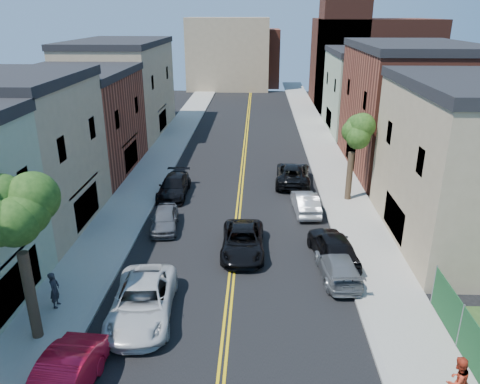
# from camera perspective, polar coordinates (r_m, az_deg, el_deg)

# --- Properties ---
(sidewalk_left) EXTENTS (3.20, 100.00, 0.15)m
(sidewalk_left) POSITION_cam_1_polar(r_m,az_deg,el_deg) (44.59, -9.77, 4.24)
(sidewalk_left) COLOR gray
(sidewalk_left) RESTS_ON ground
(sidewalk_right) EXTENTS (3.20, 100.00, 0.15)m
(sidewalk_right) POSITION_cam_1_polar(r_m,az_deg,el_deg) (44.15, 10.79, 4.00)
(sidewalk_right) COLOR gray
(sidewalk_right) RESTS_ON ground
(curb_left) EXTENTS (0.30, 100.00, 0.15)m
(curb_left) POSITION_cam_1_polar(r_m,az_deg,el_deg) (44.27, -7.55, 4.24)
(curb_left) COLOR gray
(curb_left) RESTS_ON ground
(curb_right) EXTENTS (0.30, 100.00, 0.15)m
(curb_right) POSITION_cam_1_polar(r_m,az_deg,el_deg) (43.92, 8.52, 4.05)
(curb_right) COLOR gray
(curb_right) RESTS_ON ground
(bldg_left_tan_near) EXTENTS (9.00, 10.00, 9.00)m
(bldg_left_tan_near) POSITION_cam_1_polar(r_m,az_deg,el_deg) (31.88, -26.53, 3.70)
(bldg_left_tan_near) COLOR #998466
(bldg_left_tan_near) RESTS_ON ground
(bldg_left_brick) EXTENTS (9.00, 12.00, 8.00)m
(bldg_left_brick) POSITION_cam_1_polar(r_m,az_deg,el_deg) (41.64, -19.53, 7.71)
(bldg_left_brick) COLOR brown
(bldg_left_brick) RESTS_ON ground
(bldg_left_tan_far) EXTENTS (9.00, 16.00, 9.50)m
(bldg_left_tan_far) POSITION_cam_1_polar(r_m,az_deg,el_deg) (54.53, -14.40, 12.03)
(bldg_left_tan_far) COLOR #998466
(bldg_left_tan_far) RESTS_ON ground
(bldg_right_tan) EXTENTS (9.00, 12.00, 9.00)m
(bldg_right_tan) POSITION_cam_1_polar(r_m,az_deg,el_deg) (29.92, 27.35, 2.51)
(bldg_right_tan) COLOR #998466
(bldg_right_tan) RESTS_ON ground
(bldg_right_brick) EXTENTS (9.00, 14.00, 10.00)m
(bldg_right_brick) POSITION_cam_1_polar(r_m,az_deg,el_deg) (42.46, 19.90, 9.30)
(bldg_right_brick) COLOR brown
(bldg_right_brick) RESTS_ON ground
(bldg_right_palegrn) EXTENTS (9.00, 12.00, 8.50)m
(bldg_right_palegrn) POSITION_cam_1_polar(r_m,az_deg,el_deg) (55.89, 15.68, 11.61)
(bldg_right_palegrn) COLOR gray
(bldg_right_palegrn) RESTS_ON ground
(church) EXTENTS (16.20, 14.20, 22.60)m
(church) POSITION_cam_1_polar(r_m,az_deg,el_deg) (70.65, 15.11, 16.00)
(church) COLOR #4C2319
(church) RESTS_ON ground
(backdrop_left) EXTENTS (14.00, 8.00, 12.00)m
(backdrop_left) POSITION_cam_1_polar(r_m,az_deg,el_deg) (84.16, -1.46, 16.58)
(backdrop_left) COLOR #998466
(backdrop_left) RESTS_ON ground
(backdrop_center) EXTENTS (10.00, 8.00, 10.00)m
(backdrop_center) POSITION_cam_1_polar(r_m,az_deg,el_deg) (88.08, 1.42, 16.13)
(backdrop_center) COLOR brown
(backdrop_center) RESTS_ON ground
(tree_left_mid) EXTENTS (5.20, 5.20, 9.29)m
(tree_left_mid) POSITION_cam_1_polar(r_m,az_deg,el_deg) (19.24, -26.24, -0.22)
(tree_left_mid) COLOR #362C1B
(tree_left_mid) RESTS_ON sidewalk_left
(tree_right_far) EXTENTS (4.40, 4.40, 8.03)m
(tree_right_far) POSITION_cam_1_polar(r_m,az_deg,el_deg) (33.20, 13.88, 8.22)
(tree_right_far) COLOR #362C1B
(tree_right_far) RESTS_ON sidewalk_right
(red_sedan) EXTENTS (2.03, 4.96, 1.60)m
(red_sedan) POSITION_cam_1_polar(r_m,az_deg,el_deg) (18.58, -21.19, -21.18)
(red_sedan) COLOR red
(red_sedan) RESTS_ON ground
(white_pickup) EXTENTS (3.10, 5.99, 1.61)m
(white_pickup) POSITION_cam_1_polar(r_m,az_deg,el_deg) (21.78, -11.89, -13.03)
(white_pickup) COLOR silver
(white_pickup) RESTS_ON ground
(grey_car_left) EXTENTS (2.01, 4.15, 1.36)m
(grey_car_left) POSITION_cam_1_polar(r_m,az_deg,el_deg) (29.79, -9.23, -3.26)
(grey_car_left) COLOR #53555A
(grey_car_left) RESTS_ON ground
(black_car_left) EXTENTS (2.06, 5.06, 1.47)m
(black_car_left) POSITION_cam_1_polar(r_m,az_deg,el_deg) (35.01, -8.11, 0.70)
(black_car_left) COLOR black
(black_car_left) RESTS_ON ground
(grey_car_right) EXTENTS (2.14, 4.70, 1.33)m
(grey_car_right) POSITION_cam_1_polar(r_m,az_deg,el_deg) (24.75, 11.95, -8.90)
(grey_car_right) COLOR #5C5F64
(grey_car_right) RESTS_ON ground
(black_car_right) EXTENTS (2.65, 5.20, 1.70)m
(black_car_right) POSITION_cam_1_polar(r_m,az_deg,el_deg) (26.21, 11.36, -6.59)
(black_car_right) COLOR black
(black_car_right) RESTS_ON ground
(silver_car_right) EXTENTS (1.80, 4.41, 1.42)m
(silver_car_right) POSITION_cam_1_polar(r_m,az_deg,el_deg) (32.07, 8.05, -1.31)
(silver_car_right) COLOR #ADB1B5
(silver_car_right) RESTS_ON ground
(dark_car_right_far) EXTENTS (3.01, 5.87, 1.58)m
(dark_car_right_far) POSITION_cam_1_polar(r_m,az_deg,el_deg) (37.43, 6.51, 2.25)
(dark_car_right_far) COLOR black
(dark_car_right_far) RESTS_ON ground
(black_suv_lane) EXTENTS (2.45, 5.20, 1.44)m
(black_suv_lane) POSITION_cam_1_polar(r_m,az_deg,el_deg) (26.55, 0.35, -6.07)
(black_suv_lane) COLOR black
(black_suv_lane) RESTS_ON ground
(pedestrian_left) EXTENTS (0.43, 0.65, 1.75)m
(pedestrian_left) POSITION_cam_1_polar(r_m,az_deg,el_deg) (23.32, -21.82, -11.08)
(pedestrian_left) COLOR #23232A
(pedestrian_left) RESTS_ON sidewalk_left
(pedestrian_right) EXTENTS (1.13, 1.03, 1.90)m
(pedestrian_right) POSITION_cam_1_polar(r_m,az_deg,el_deg) (18.73, 25.11, -20.26)
(pedestrian_right) COLOR #B0301B
(pedestrian_right) RESTS_ON sidewalk_right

